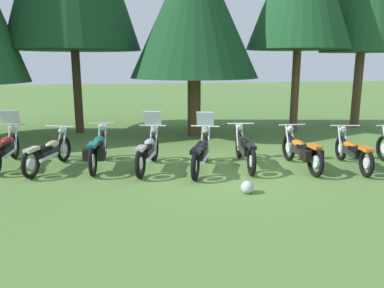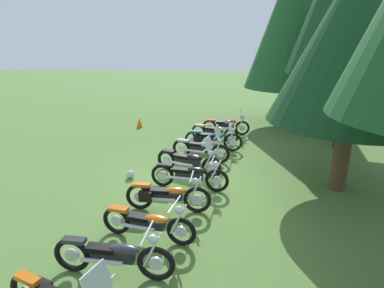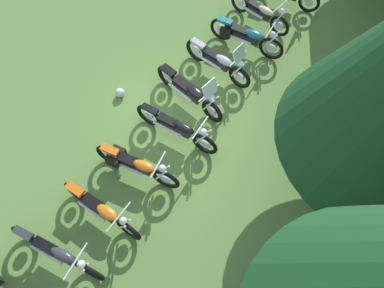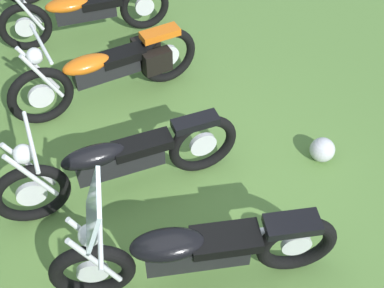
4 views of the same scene
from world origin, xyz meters
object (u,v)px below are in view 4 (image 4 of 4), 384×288
Objects in this scene: motorcycle_4 at (193,250)px; dropped_helmet at (322,150)px; motorcycle_5 at (118,162)px; motorcycle_7 at (84,10)px; motorcycle_6 at (110,68)px.

motorcycle_4 reaches higher than dropped_helmet.
motorcycle_5 is 1.08× the size of motorcycle_7.
motorcycle_5 is at bearing -62.22° from motorcycle_4.
motorcycle_5 is at bearing 72.26° from dropped_helmet.
motorcycle_6 reaches higher than motorcycle_5.
motorcycle_6 is (2.47, -0.37, -0.01)m from motorcycle_4.
motorcycle_7 reaches higher than dropped_helmet.
motorcycle_6 is 2.46m from dropped_helmet.
dropped_helmet is (-0.63, -1.97, -0.32)m from motorcycle_5.
motorcycle_6 is at bearing -102.14° from motorcycle_5.
motorcycle_4 is at bearing 83.67° from motorcycle_6.
motorcycle_7 is (1.26, -0.20, -0.02)m from motorcycle_6.
motorcycle_4 is 8.60× the size of dropped_helmet.
motorcycle_4 is 1.02× the size of motorcycle_7.
dropped_helmet is (-3.20, -1.28, -0.29)m from motorcycle_7.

